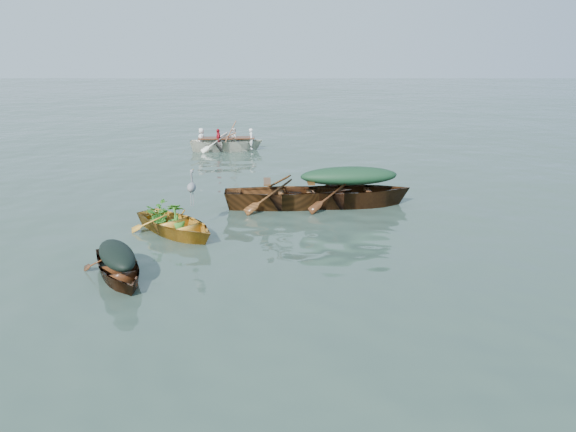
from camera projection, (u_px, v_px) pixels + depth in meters
The scene contains 13 objects.
ground at pixel (290, 256), 12.44m from camera, with size 140.00×140.00×0.00m, color #33483C.
yellow_dinghy at pixel (177, 234), 13.85m from camera, with size 1.47×3.39×0.93m, color gold.
dark_covered_boat at pixel (119, 278), 11.25m from camera, with size 1.14×3.06×0.72m, color #552D14.
green_tarp_boat at pixel (348, 206), 16.29m from camera, with size 1.58×5.09×1.23m, color #452710.
open_wooden_boat at pixel (289, 207), 16.14m from camera, with size 1.58×5.08×1.23m, color brown.
rowed_boat at pixel (227, 151), 24.85m from camera, with size 1.34×4.47×1.07m, color white.
dark_tarp_cover at pixel (116, 252), 11.09m from camera, with size 0.62×1.68×0.40m, color black.
green_tarp_cover at pixel (349, 176), 16.04m from camera, with size 0.87×2.80×0.52m, color #143220.
thwart_benches at pixel (289, 186), 15.95m from camera, with size 0.95×2.54×0.04m, color #472710, non-canonical shape.
heron at pixel (192, 194), 13.99m from camera, with size 0.28×0.40×0.92m, color gray, non-canonical shape.
dinghy_weeds at pixel (163, 200), 14.02m from camera, with size 0.70×0.90×0.60m, color #2C6E1D.
rowers at pixel (226, 130), 24.58m from camera, with size 1.21×3.13×0.76m, color white.
oars at pixel (226, 138), 24.68m from camera, with size 2.60×0.60×0.06m, color #9B5C3B, non-canonical shape.
Camera 1 is at (-0.01, -11.65, 4.47)m, focal length 35.00 mm.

